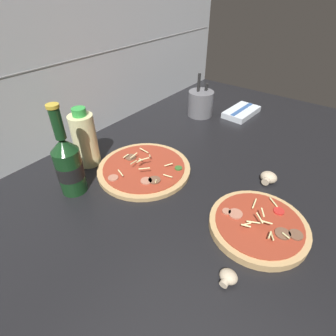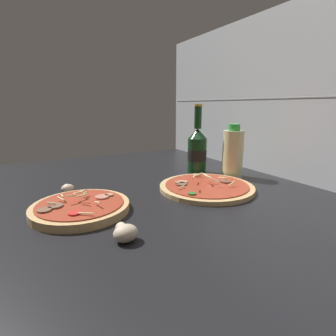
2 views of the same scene
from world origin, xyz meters
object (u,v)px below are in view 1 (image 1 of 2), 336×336
(oil_bottle, at_px, (85,139))
(utensil_crock, at_px, (201,103))
(beer_bottle, at_px, (68,164))
(mushroom_left, at_px, (228,277))
(mushroom_right, at_px, (268,178))
(pizza_far, at_px, (144,168))
(dish_towel, at_px, (241,112))
(pizza_near, at_px, (258,225))

(oil_bottle, relative_size, utensil_crock, 1.07)
(beer_bottle, height_order, mushroom_left, beer_bottle)
(oil_bottle, relative_size, mushroom_right, 3.75)
(oil_bottle, bearing_deg, pizza_far, -66.36)
(mushroom_left, xyz_separation_m, mushroom_right, (0.35, 0.05, 0.00))
(pizza_far, distance_m, mushroom_right, 0.37)
(mushroom_right, bearing_deg, dish_towel, 34.06)
(oil_bottle, height_order, mushroom_right, oil_bottle)
(dish_towel, bearing_deg, pizza_far, 173.42)
(pizza_near, relative_size, utensil_crock, 1.33)
(beer_bottle, distance_m, mushroom_right, 0.56)
(pizza_far, relative_size, utensil_crock, 1.63)
(pizza_near, bearing_deg, mushroom_left, -178.50)
(pizza_far, height_order, dish_towel, pizza_far)
(mushroom_left, bearing_deg, beer_bottle, 91.48)
(mushroom_left, height_order, mushroom_right, mushroom_right)
(pizza_far, relative_size, mushroom_left, 7.34)
(pizza_near, distance_m, pizza_far, 0.37)
(utensil_crock, height_order, dish_towel, utensil_crock)
(oil_bottle, xyz_separation_m, dish_towel, (0.64, -0.24, -0.07))
(beer_bottle, distance_m, utensil_crock, 0.64)
(pizza_near, xyz_separation_m, mushroom_left, (-0.17, -0.00, 0.00))
(beer_bottle, relative_size, dish_towel, 1.41)
(utensil_crock, bearing_deg, mushroom_right, -124.14)
(mushroom_left, bearing_deg, pizza_far, 65.11)
(utensil_crock, bearing_deg, pizza_near, -135.71)
(pizza_far, distance_m, beer_bottle, 0.22)
(mushroom_left, xyz_separation_m, utensil_crock, (0.63, 0.45, 0.04))
(pizza_far, bearing_deg, beer_bottle, 152.76)
(oil_bottle, height_order, mushroom_left, oil_bottle)
(beer_bottle, height_order, dish_towel, beer_bottle)
(pizza_near, xyz_separation_m, dish_towel, (0.57, 0.31, 0.00))
(beer_bottle, xyz_separation_m, oil_bottle, (0.11, 0.07, -0.00))
(oil_bottle, height_order, utensil_crock, oil_bottle)
(utensil_crock, distance_m, dish_towel, 0.19)
(pizza_near, distance_m, dish_towel, 0.65)
(beer_bottle, distance_m, dish_towel, 0.77)
(mushroom_left, bearing_deg, utensil_crock, 35.91)
(pizza_near, bearing_deg, mushroom_right, 13.67)
(pizza_near, xyz_separation_m, mushroom_right, (0.19, 0.05, 0.01))
(utensil_crock, bearing_deg, dish_towel, -51.70)
(pizza_near, height_order, beer_bottle, beer_bottle)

